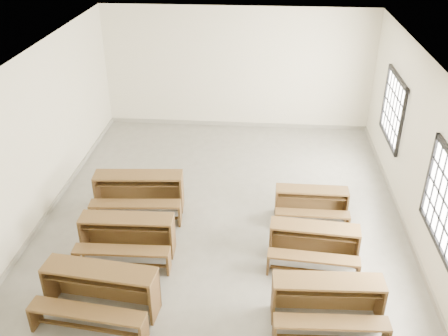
# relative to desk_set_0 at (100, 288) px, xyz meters

# --- Properties ---
(room) EXTENTS (8.50, 8.50, 3.20)m
(room) POSITION_rel_desk_set_0_xyz_m (1.72, 2.85, 1.69)
(room) COLOR gray
(room) RESTS_ON ground
(desk_set_0) EXTENTS (1.80, 1.07, 0.77)m
(desk_set_0) POSITION_rel_desk_set_0_xyz_m (0.00, 0.00, 0.00)
(desk_set_0) COLOR brown
(desk_set_0) RESTS_ON ground
(desk_set_1) EXTENTS (1.64, 0.88, 0.73)m
(desk_set_1) POSITION_rel_desk_set_0_xyz_m (0.05, 1.40, -0.03)
(desk_set_1) COLOR brown
(desk_set_1) RESTS_ON ground
(desk_set_2) EXTENTS (1.80, 1.03, 0.78)m
(desk_set_2) POSITION_rel_desk_set_0_xyz_m (-0.07, 2.80, 0.01)
(desk_set_2) COLOR brown
(desk_set_2) RESTS_ON ground
(desk_set_3) EXTENTS (1.64, 0.90, 0.73)m
(desk_set_3) POSITION_rel_desk_set_0_xyz_m (3.38, 0.09, -0.03)
(desk_set_3) COLOR brown
(desk_set_3) RESTS_ON ground
(desk_set_4) EXTENTS (1.57, 0.90, 0.68)m
(desk_set_4) POSITION_rel_desk_set_0_xyz_m (3.29, 1.48, -0.05)
(desk_set_4) COLOR brown
(desk_set_4) RESTS_ON ground
(desk_set_5) EXTENTS (1.40, 0.73, 0.63)m
(desk_set_5) POSITION_rel_desk_set_0_xyz_m (3.34, 2.79, -0.08)
(desk_set_5) COLOR brown
(desk_set_5) RESTS_ON ground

